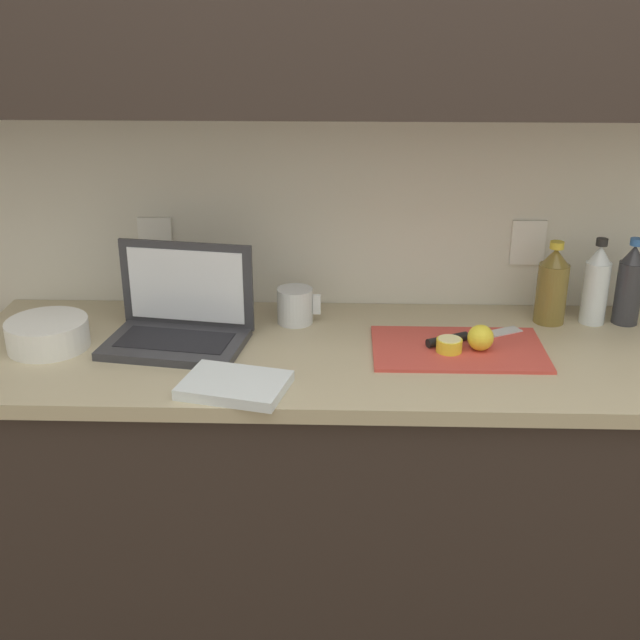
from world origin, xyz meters
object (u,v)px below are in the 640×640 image
lemon_whole_beside (481,338)px  bottle_oil_tall (596,285)px  bottle_green_soda (630,285)px  bottle_water_clear (552,286)px  laptop (180,320)px  knife (458,338)px  cutting_board (458,349)px  lemon_half_cut (449,345)px  bowl_white (48,334)px  measuring_cup (295,306)px

lemon_whole_beside → bottle_oil_tall: bearing=32.1°
bottle_green_soda → bottle_water_clear: 0.20m
laptop → knife: (0.68, -0.00, -0.04)m
cutting_board → lemon_half_cut: lemon_half_cut is taller
bowl_white → bottle_green_soda: bearing=7.9°
bottle_water_clear → bowl_white: bearing=-170.9°
cutting_board → measuring_cup: (-0.40, 0.17, 0.04)m
lemon_half_cut → bottle_oil_tall: bearing=28.2°
laptop → lemon_whole_beside: laptop is taller
cutting_board → bottle_oil_tall: size_ratio=1.81×
lemon_half_cut → bottle_green_soda: bottle_green_soda is taller
lemon_half_cut → lemon_whole_beside: (0.07, 0.01, 0.02)m
laptop → measuring_cup: bearing=33.9°
bottle_oil_tall → lemon_half_cut: bearing=-151.8°
bottle_green_soda → bottle_oil_tall: size_ratio=1.01×
knife → bowl_white: size_ratio=1.30×
laptop → knife: bearing=8.8°
laptop → bottle_water_clear: (0.93, 0.15, 0.04)m
cutting_board → bottle_water_clear: (0.26, 0.19, 0.09)m
bottle_water_clear → bottle_oil_tall: bearing=-0.0°
laptop → lemon_half_cut: 0.65m
laptop → cutting_board: size_ratio=0.88×
lemon_half_cut → bottle_oil_tall: bottle_oil_tall is taller
laptop → cutting_board: 0.68m
knife → measuring_cup: measuring_cup is taller
lemon_whole_beside → measuring_cup: size_ratio=0.55×
bottle_oil_tall → measuring_cup: bottle_oil_tall is taller
bottle_green_soda → bowl_white: bottle_green_soda is taller
lemon_whole_beside → bottle_water_clear: 0.30m
lemon_half_cut → lemon_whole_beside: 0.08m
bottle_green_soda → bottle_water_clear: bearing=180.0°
cutting_board → bottle_oil_tall: (0.37, 0.19, 0.10)m
measuring_cup → bottle_green_soda: bearing=1.6°
knife → lemon_whole_beside: bearing=-73.0°
cutting_board → lemon_whole_beside: size_ratio=6.57×
bottle_green_soda → measuring_cup: bottle_green_soda is taller
knife → bottle_oil_tall: 0.40m
bowl_white → lemon_whole_beside: bearing=-0.0°
lemon_whole_beside → bottle_water_clear: bottle_water_clear is taller
bottle_water_clear → bowl_white: 1.26m
lemon_whole_beside → measuring_cup: measuring_cup is taller
bottle_green_soda → bowl_white: bearing=-172.1°
lemon_whole_beside → measuring_cup: (-0.45, 0.18, 0.01)m
lemon_whole_beside → laptop: bearing=176.2°
lemon_whole_beside → bowl_white: size_ratio=0.32×
lemon_whole_beside → bottle_green_soda: bearing=26.3°
lemon_whole_beside → bowl_white: (-1.04, 0.00, -0.00)m
bottle_green_soda → measuring_cup: bearing=-178.4°
lemon_whole_beside → bottle_green_soda: size_ratio=0.27×
bottle_oil_tall → measuring_cup: 0.77m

